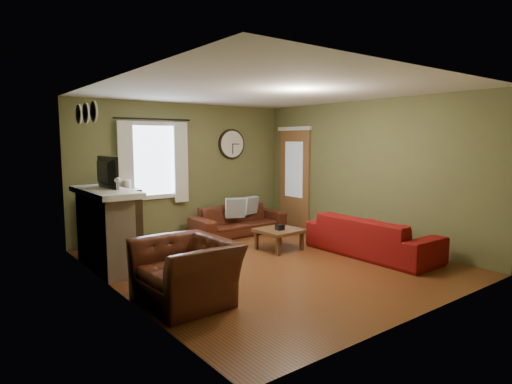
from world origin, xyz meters
TOP-DOWN VIEW (x-y plane):
  - floor at (0.00, 0.00)m, footprint 4.60×5.20m
  - ceiling at (0.00, 0.00)m, footprint 4.60×5.20m
  - wall_left at (-2.30, 0.00)m, footprint 0.00×5.20m
  - wall_right at (2.30, 0.00)m, footprint 0.00×5.20m
  - wall_back at (0.00, 2.60)m, footprint 4.60×0.00m
  - wall_front at (0.00, -2.60)m, footprint 4.60×0.00m
  - fireplace at (-2.10, 1.15)m, footprint 0.40×1.40m
  - firebox at (-1.91, 1.15)m, footprint 0.04×0.60m
  - mantel at (-2.07, 1.15)m, footprint 0.58×1.60m
  - tv at (-2.05, 1.30)m, footprint 0.08×0.60m
  - tv_screen at (-1.97, 1.30)m, footprint 0.02×0.62m
  - medallion_left at (-2.28, 0.80)m, footprint 0.28×0.28m
  - medallion_mid at (-2.28, 1.15)m, footprint 0.28×0.28m
  - medallion_right at (-2.28, 1.50)m, footprint 0.28×0.28m
  - window_pane at (-0.70, 2.58)m, footprint 1.00×0.02m
  - curtain_rod at (-0.70, 2.48)m, footprint 0.03×0.03m
  - curtain_left at (-1.25, 2.48)m, footprint 0.28×0.04m
  - curtain_right at (-0.15, 2.48)m, footprint 0.28×0.04m
  - wall_clock at (1.10, 2.55)m, footprint 0.64×0.06m
  - door at (2.27, 1.85)m, footprint 0.05×0.90m
  - bookshelf at (-1.49, 2.40)m, footprint 0.85×0.36m
  - book at (-1.52, 2.68)m, footprint 0.18×0.22m
  - sofa_brown at (0.82, 1.92)m, footprint 1.94×0.76m
  - pillow_left at (0.70, 1.86)m, footprint 0.40×0.25m
  - pillow_right at (1.15, 1.95)m, footprint 0.37×0.18m
  - sofa_red at (1.62, -0.73)m, footprint 0.86×2.20m
  - armchair at (-1.77, -0.72)m, footprint 1.02×1.15m
  - coffee_table at (0.64, 0.46)m, footprint 0.72×0.72m
  - tissue_box at (0.60, 0.38)m, footprint 0.14×0.14m
  - wine_glass_a at (-2.05, 0.64)m, footprint 0.07×0.07m
  - wine_glass_b at (-2.05, 0.70)m, footprint 0.07×0.07m

SIDE VIEW (x-z plane):
  - floor at x=0.00m, z-range 0.00..0.00m
  - coffee_table at x=0.64m, z-range 0.00..0.37m
  - sofa_brown at x=0.82m, z-range 0.00..0.57m
  - firebox at x=-1.91m, z-range 0.02..0.57m
  - sofa_red at x=1.62m, z-range 0.00..0.64m
  - armchair at x=-1.77m, z-range 0.00..0.73m
  - tissue_box at x=0.60m, z-range 0.35..0.45m
  - bookshelf at x=-1.49m, z-range 0.00..1.00m
  - fireplace at x=-2.10m, z-range 0.00..1.10m
  - pillow_left at x=0.70m, z-range 0.36..0.74m
  - pillow_right at x=1.15m, z-range 0.37..0.73m
  - book at x=-1.52m, z-range 0.95..0.97m
  - door at x=2.27m, z-range 0.00..2.10m
  - mantel at x=-2.07m, z-range 1.10..1.18m
  - wine_glass_b at x=-2.05m, z-range 1.18..1.37m
  - wine_glass_a at x=-2.05m, z-range 1.18..1.38m
  - wall_left at x=-2.30m, z-range 0.00..2.60m
  - wall_right at x=2.30m, z-range 0.00..2.60m
  - wall_back at x=0.00m, z-range 0.00..2.60m
  - wall_front at x=0.00m, z-range 0.00..2.60m
  - tv at x=-2.05m, z-range 1.18..1.53m
  - tv_screen at x=-1.97m, z-range 1.23..1.59m
  - curtain_left at x=-1.25m, z-range 0.67..2.23m
  - curtain_right at x=-0.15m, z-range 0.67..2.23m
  - window_pane at x=-0.70m, z-range 0.85..2.15m
  - wall_clock at x=1.10m, z-range 1.48..2.12m
  - medallion_left at x=-2.28m, z-range 2.24..2.26m
  - medallion_mid at x=-2.28m, z-range 2.24..2.26m
  - medallion_right at x=-2.28m, z-range 2.24..2.26m
  - curtain_rod at x=-0.70m, z-range 1.52..3.02m
  - ceiling at x=0.00m, z-range 2.60..2.60m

